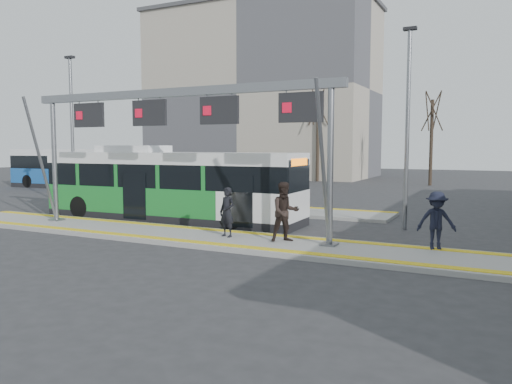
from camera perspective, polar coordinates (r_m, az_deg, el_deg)
ground at (r=18.22m, az=-8.70°, el=-5.15°), size 120.00×120.00×0.00m
platform_main at (r=18.21m, az=-8.70°, el=-4.91°), size 22.00×3.00×0.15m
platform_second at (r=26.99m, az=-5.90°, el=-1.58°), size 20.00×3.00×0.15m
tactile_main at (r=18.19m, az=-8.70°, el=-4.65°), size 22.00×2.65×0.02m
tactile_second at (r=27.96m, az=-4.65°, el=-1.16°), size 20.00×0.35×0.02m
gantry at (r=18.37m, az=-9.32°, el=8.40°), size 13.00×1.68×5.20m
apartment_block at (r=56.51m, az=0.72°, el=11.27°), size 24.50×12.50×18.40m
hero_bus at (r=22.36m, az=-9.79°, el=0.66°), size 12.09×2.87×3.31m
bg_bus_green at (r=32.50m, az=-9.93°, el=1.87°), size 11.39×2.48×2.85m
bg_bus_blue at (r=41.56m, az=-19.68°, el=2.50°), size 11.80×3.22×3.05m
passenger_a at (r=17.22m, az=-3.32°, el=-2.31°), size 0.71×0.56×1.71m
passenger_b at (r=16.34m, az=3.34°, el=-2.28°), size 1.21×1.19×1.96m
passenger_c at (r=16.01m, az=19.93°, el=-3.09°), size 1.29×0.98×1.77m
tree_left at (r=47.23m, az=7.11°, el=9.76°), size 1.40×1.40×9.27m
tree_mid at (r=44.35m, az=19.50°, el=8.64°), size 1.40×1.40×8.08m
tree_far at (r=59.64m, az=-10.91°, el=8.21°), size 1.40×1.40×8.53m
lamp_west at (r=27.42m, az=-20.28°, el=6.77°), size 0.50×0.25×7.82m
lamp_east at (r=20.22m, az=16.93°, el=7.45°), size 0.50×0.25×7.77m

